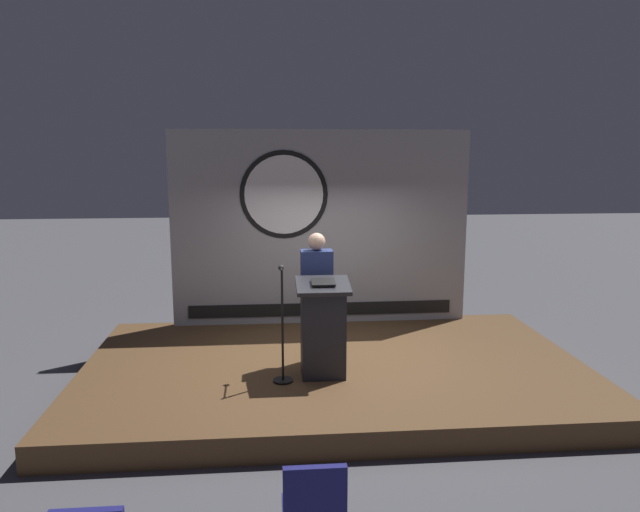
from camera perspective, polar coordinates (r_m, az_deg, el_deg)
ground_plane at (r=8.00m, az=1.34°, el=-12.02°), size 40.00×40.00×0.00m
stage_platform at (r=7.94m, az=1.35°, el=-11.02°), size 6.40×4.00×0.30m
banner_display at (r=9.32m, az=-0.03°, el=2.70°), size 4.62×0.12×3.02m
podium at (r=7.24m, az=0.29°, el=-6.96°), size 0.64×0.50×1.20m
speaker_person at (r=7.63m, az=-0.32°, el=-3.93°), size 0.40×0.26×1.69m
microphone_stand at (r=7.16m, az=-3.59°, el=-8.18°), size 0.24×0.53×1.35m
audience_chair_right at (r=4.61m, az=-0.60°, el=-22.97°), size 0.44×0.45×0.89m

